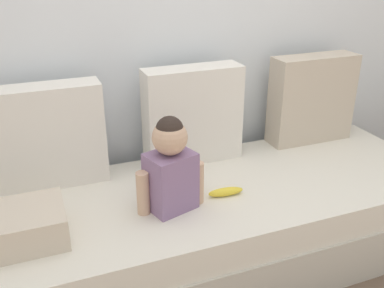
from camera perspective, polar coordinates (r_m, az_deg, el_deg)
The scene contains 9 objects.
ground_plane at distance 2.38m, azimuth 3.13°, elevation -14.47°, with size 12.00×12.00×0.00m, color brown.
back_wall at distance 2.39m, azimuth -2.01°, elevation 17.67°, with size 5.61×0.10×2.42m, color silver.
couch at distance 2.25m, azimuth 3.25°, elevation -10.32°, with size 2.41×0.87×0.42m.
throw_pillow_left at distance 2.17m, azimuth -18.60°, elevation 0.89°, with size 0.55×0.16×0.50m, color silver.
throw_pillow_center at distance 2.31m, azimuth 0.10°, elevation 3.80°, with size 0.52×0.16×0.51m, color silver.
throw_pillow_right at distance 2.66m, azimuth 15.35°, elevation 5.68°, with size 0.50×0.16×0.51m, color #C1B29E.
toddler at distance 1.88m, azimuth -2.83°, elevation -2.88°, with size 0.31×0.21×0.43m.
banana at distance 2.06m, azimuth 4.49°, elevation -6.21°, with size 0.17×0.04×0.04m, color yellow.
folded_blanket at distance 1.86m, azimuth -22.35°, elevation -10.08°, with size 0.40×0.28×0.13m, color beige.
Camera 1 is at (-0.79, -1.68, 1.48)m, focal length 40.87 mm.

